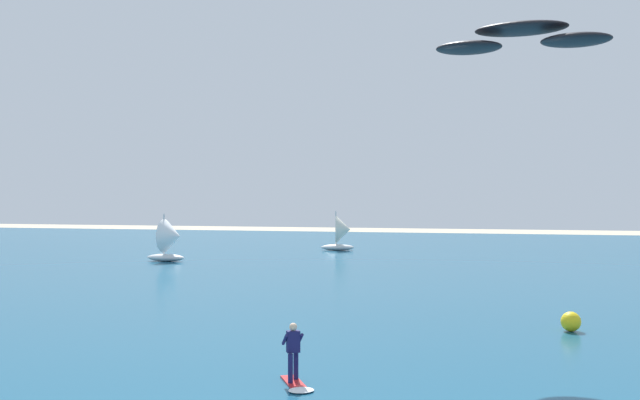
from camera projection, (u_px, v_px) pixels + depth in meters
ocean at (424, 266)px, 53.71m from camera, size 160.00×90.00×0.10m
kitesurfer at (295, 363)px, 20.18m from camera, size 1.43×1.99×1.67m
kite at (521, 38)px, 25.83m from camera, size 6.26×2.78×0.92m
sailboat_leading at (171, 240)px, 56.74m from camera, size 3.15×2.67×3.70m
sailboat_near_shore at (342, 232)px, 67.74m from camera, size 3.20×2.77×3.64m
marker_buoy at (571, 322)px, 27.95m from camera, size 0.76×0.76×0.76m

